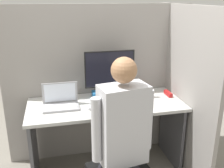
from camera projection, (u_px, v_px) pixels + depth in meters
name	position (u px, v px, depth m)	size (l,w,h in m)	color
cubicle_panel_back	(100.00, 84.00, 2.85)	(2.01, 0.05, 1.67)	gray
cubicle_panel_right	(183.00, 90.00, 2.64)	(0.04, 1.26, 1.67)	gray
desk	(106.00, 120.00, 2.62)	(1.51, 0.63, 0.74)	#B7B7B2
paper_box	(110.00, 96.00, 2.68)	(0.34, 0.25, 0.06)	#236BAD
monitor	(110.00, 72.00, 2.60)	(0.50, 0.21, 0.44)	black
laptop	(61.00, 102.00, 2.47)	(0.33, 0.21, 0.23)	#99999E
mouse	(91.00, 108.00, 2.42)	(0.06, 0.05, 0.04)	silver
stapler	(168.00, 94.00, 2.76)	(0.04, 0.15, 0.04)	#A31919
carrot_toy	(109.00, 109.00, 2.38)	(0.05, 0.13, 0.05)	orange
office_chair	(121.00, 159.00, 2.10)	(0.55, 0.59, 0.99)	black
person	(124.00, 139.00, 1.86)	(0.47, 0.46, 1.36)	black
coffee_mug	(143.00, 92.00, 2.73)	(0.07, 0.07, 0.09)	#A3332D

